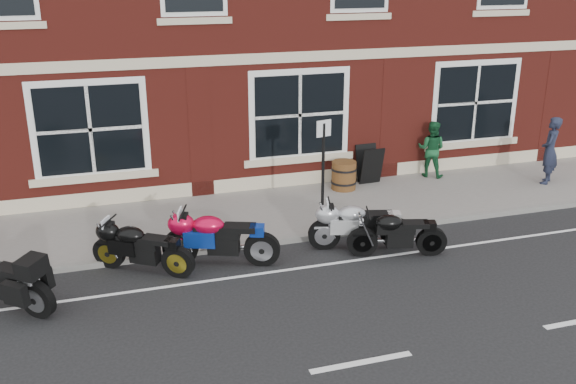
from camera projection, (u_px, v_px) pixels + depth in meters
name	position (u px, v px, depth m)	size (l,w,h in m)	color
ground	(298.00, 273.00, 12.11)	(80.00, 80.00, 0.00)	black
sidewalk	(258.00, 214.00, 14.79)	(30.00, 3.00, 0.12)	slate
kerb	(277.00, 241.00, 13.37)	(30.00, 0.16, 0.12)	slate
moto_sport_red	(219.00, 236.00, 12.31)	(2.19, 0.95, 1.03)	black
moto_sport_black	(141.00, 246.00, 12.01)	(1.80, 1.26, 0.94)	black
moto_sport_silver	(358.00, 223.00, 13.01)	(2.10, 0.66, 0.96)	black
moto_naked_black	(395.00, 232.00, 12.70)	(1.95, 0.66, 0.90)	black
pedestrian_left	(550.00, 150.00, 16.44)	(0.64, 0.42, 1.75)	#1C2033
pedestrian_right	(431.00, 149.00, 17.01)	(0.73, 0.57, 1.51)	#164D29
a_board_sign	(369.00, 164.00, 16.60)	(0.59, 0.39, 0.98)	black
barrel_planter	(344.00, 175.00, 16.17)	(0.65, 0.65, 0.72)	#523615
parking_sign	(323.00, 168.00, 13.28)	(0.34, 0.11, 2.42)	black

